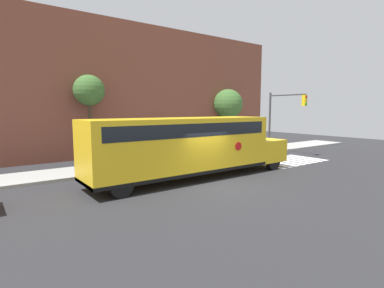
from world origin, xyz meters
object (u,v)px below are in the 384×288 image
traffic_light (281,113)px  tree_near_sidewalk (228,104)px  tree_far_sidewalk (89,92)px  school_bus (189,144)px  stop_sign (248,132)px

traffic_light → tree_near_sidewalk: tree_near_sidewalk is taller
tree_far_sidewalk → traffic_light: bearing=-24.1°
school_bus → tree_near_sidewalk: bearing=38.7°
stop_sign → traffic_light: 2.97m
school_bus → tree_near_sidewalk: 14.14m
school_bus → tree_far_sidewalk: 9.29m
school_bus → tree_far_sidewalk: size_ratio=2.00×
stop_sign → tree_near_sidewalk: (1.90, 4.44, 2.26)m
traffic_light → tree_near_sidewalk: 6.21m
stop_sign → tree_near_sidewalk: tree_near_sidewalk is taller
tree_near_sidewalk → stop_sign: bearing=-113.1°
school_bus → tree_far_sidewalk: tree_far_sidewalk is taller
school_bus → traffic_light: (10.91, 2.56, 1.50)m
school_bus → stop_sign: bearing=25.4°
school_bus → stop_sign: school_bus is taller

